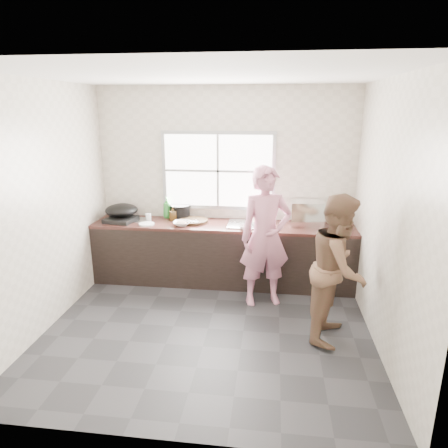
# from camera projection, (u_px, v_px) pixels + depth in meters

# --- Properties ---
(floor) EXTENTS (3.60, 3.20, 0.01)m
(floor) POSITION_uv_depth(u_px,v_px,m) (208.00, 329.00, 4.52)
(floor) COLOR #272729
(floor) RESTS_ON ground
(ceiling) EXTENTS (3.60, 3.20, 0.01)m
(ceiling) POSITION_uv_depth(u_px,v_px,m) (205.00, 74.00, 3.76)
(ceiling) COLOR silver
(ceiling) RESTS_ON wall_back
(wall_back) EXTENTS (3.60, 0.01, 2.70)m
(wall_back) POSITION_uv_depth(u_px,v_px,m) (225.00, 185.00, 5.67)
(wall_back) COLOR beige
(wall_back) RESTS_ON ground
(wall_left) EXTENTS (0.01, 3.20, 2.70)m
(wall_left) POSITION_uv_depth(u_px,v_px,m) (44.00, 208.00, 4.35)
(wall_left) COLOR silver
(wall_left) RESTS_ON ground
(wall_right) EXTENTS (0.01, 3.20, 2.70)m
(wall_right) POSITION_uv_depth(u_px,v_px,m) (388.00, 219.00, 3.92)
(wall_right) COLOR beige
(wall_right) RESTS_ON ground
(wall_front) EXTENTS (3.60, 0.01, 2.70)m
(wall_front) POSITION_uv_depth(u_px,v_px,m) (166.00, 276.00, 2.61)
(wall_front) COLOR beige
(wall_front) RESTS_ON ground
(cabinet) EXTENTS (3.60, 0.62, 0.82)m
(cabinet) POSITION_uv_depth(u_px,v_px,m) (223.00, 255.00, 5.63)
(cabinet) COLOR black
(cabinet) RESTS_ON floor
(countertop) EXTENTS (3.60, 0.64, 0.04)m
(countertop) POSITION_uv_depth(u_px,v_px,m) (223.00, 225.00, 5.51)
(countertop) COLOR #331915
(countertop) RESTS_ON cabinet
(sink) EXTENTS (0.55, 0.45, 0.02)m
(sink) POSITION_uv_depth(u_px,v_px,m) (248.00, 225.00, 5.46)
(sink) COLOR silver
(sink) RESTS_ON countertop
(faucet) EXTENTS (0.02, 0.02, 0.30)m
(faucet) POSITION_uv_depth(u_px,v_px,m) (249.00, 211.00, 5.61)
(faucet) COLOR silver
(faucet) RESTS_ON countertop
(window_frame) EXTENTS (1.60, 0.05, 1.10)m
(window_frame) POSITION_uv_depth(u_px,v_px,m) (218.00, 171.00, 5.61)
(window_frame) COLOR #9EA0A5
(window_frame) RESTS_ON wall_back
(window_glazing) EXTENTS (1.50, 0.01, 1.00)m
(window_glazing) POSITION_uv_depth(u_px,v_px,m) (218.00, 171.00, 5.58)
(window_glazing) COLOR white
(window_glazing) RESTS_ON window_frame
(woman) EXTENTS (0.69, 0.55, 1.64)m
(woman) POSITION_uv_depth(u_px,v_px,m) (265.00, 241.00, 4.92)
(woman) COLOR #C77792
(woman) RESTS_ON floor
(person_side) EXTENTS (0.81, 0.92, 1.58)m
(person_side) POSITION_uv_depth(u_px,v_px,m) (339.00, 268.00, 4.17)
(person_side) COLOR brown
(person_side) RESTS_ON floor
(cutting_board) EXTENTS (0.42, 0.42, 0.04)m
(cutting_board) POSITION_uv_depth(u_px,v_px,m) (194.00, 221.00, 5.59)
(cutting_board) COLOR black
(cutting_board) RESTS_ON countertop
(cleaver) EXTENTS (0.22, 0.12, 0.01)m
(cleaver) POSITION_uv_depth(u_px,v_px,m) (191.00, 221.00, 5.48)
(cleaver) COLOR #ABAEB1
(cleaver) RESTS_ON cutting_board
(bowl_mince) EXTENTS (0.25, 0.25, 0.06)m
(bowl_mince) POSITION_uv_depth(u_px,v_px,m) (182.00, 223.00, 5.43)
(bowl_mince) COLOR silver
(bowl_mince) RESTS_ON countertop
(bowl_crabs) EXTENTS (0.25, 0.25, 0.06)m
(bowl_crabs) POSITION_uv_depth(u_px,v_px,m) (259.00, 223.00, 5.45)
(bowl_crabs) COLOR white
(bowl_crabs) RESTS_ON countertop
(bowl_held) EXTENTS (0.27, 0.27, 0.07)m
(bowl_held) POSITION_uv_depth(u_px,v_px,m) (246.00, 227.00, 5.25)
(bowl_held) COLOR silver
(bowl_held) RESTS_ON countertop
(black_pot) EXTENTS (0.28, 0.28, 0.20)m
(black_pot) POSITION_uv_depth(u_px,v_px,m) (180.00, 212.00, 5.76)
(black_pot) COLOR black
(black_pot) RESTS_ON countertop
(plate_food) EXTENTS (0.26, 0.26, 0.02)m
(plate_food) POSITION_uv_depth(u_px,v_px,m) (147.00, 224.00, 5.48)
(plate_food) COLOR silver
(plate_food) RESTS_ON countertop
(bottle_green) EXTENTS (0.13, 0.13, 0.31)m
(bottle_green) POSITION_uv_depth(u_px,v_px,m) (167.00, 208.00, 5.78)
(bottle_green) COLOR #287C2D
(bottle_green) RESTS_ON countertop
(bottle_brown_tall) EXTENTS (0.11, 0.11, 0.19)m
(bottle_brown_tall) POSITION_uv_depth(u_px,v_px,m) (173.00, 214.00, 5.66)
(bottle_brown_tall) COLOR #3F2C0F
(bottle_brown_tall) RESTS_ON countertop
(bottle_brown_short) EXTENTS (0.15, 0.15, 0.16)m
(bottle_brown_short) POSITION_uv_depth(u_px,v_px,m) (176.00, 213.00, 5.78)
(bottle_brown_short) COLOR #4F2D13
(bottle_brown_short) RESTS_ON countertop
(glass_jar) EXTENTS (0.09, 0.09, 0.11)m
(glass_jar) POSITION_uv_depth(u_px,v_px,m) (148.00, 217.00, 5.63)
(glass_jar) COLOR silver
(glass_jar) RESTS_ON countertop
(burner) EXTENTS (0.44, 0.44, 0.06)m
(burner) POSITION_uv_depth(u_px,v_px,m) (121.00, 219.00, 5.62)
(burner) COLOR black
(burner) RESTS_ON countertop
(wok) EXTENTS (0.53, 0.53, 0.17)m
(wok) POSITION_uv_depth(u_px,v_px,m) (122.00, 210.00, 5.66)
(wok) COLOR black
(wok) RESTS_ON burner
(dish_rack) EXTENTS (0.47, 0.35, 0.33)m
(dish_rack) POSITION_uv_depth(u_px,v_px,m) (306.00, 213.00, 5.43)
(dish_rack) COLOR white
(dish_rack) RESTS_ON countertop
(pot_lid_left) EXTENTS (0.30, 0.30, 0.01)m
(pot_lid_left) POSITION_uv_depth(u_px,v_px,m) (126.00, 219.00, 5.74)
(pot_lid_left) COLOR silver
(pot_lid_left) RESTS_ON countertop
(pot_lid_right) EXTENTS (0.30, 0.30, 0.01)m
(pot_lid_right) POSITION_uv_depth(u_px,v_px,m) (139.00, 220.00, 5.68)
(pot_lid_right) COLOR silver
(pot_lid_right) RESTS_ON countertop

